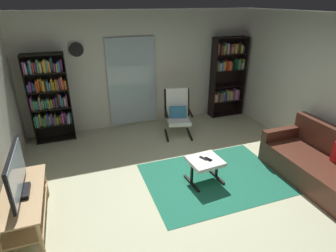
{
  "coord_description": "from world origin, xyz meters",
  "views": [
    {
      "loc": [
        -1.58,
        -3.27,
        2.78
      ],
      "look_at": [
        -0.17,
        0.64,
        0.88
      ],
      "focal_mm": 29.56,
      "sensor_mm": 36.0,
      "label": 1
    }
  ],
  "objects": [
    {
      "name": "tv_stand",
      "position": [
        -2.37,
        0.03,
        0.35
      ],
      "size": [
        0.51,
        1.29,
        0.53
      ],
      "color": "tan",
      "rests_on": "ground"
    },
    {
      "name": "wall_back",
      "position": [
        0.0,
        2.9,
        1.3
      ],
      "size": [
        5.6,
        0.06,
        2.6
      ],
      "primitive_type": "cube",
      "color": "silver",
      "rests_on": "ground"
    },
    {
      "name": "glass_door_panel",
      "position": [
        -0.26,
        2.83,
        1.05
      ],
      "size": [
        1.1,
        0.01,
        2.0
      ],
      "primitive_type": "cube",
      "color": "silver"
    },
    {
      "name": "wall_clock",
      "position": [
        -1.39,
        2.82,
        1.85
      ],
      "size": [
        0.29,
        0.03,
        0.29
      ],
      "color": "silver"
    },
    {
      "name": "leather_sofa",
      "position": [
        2.13,
        -0.5,
        0.31
      ],
      "size": [
        0.92,
        1.86,
        0.85
      ],
      "color": "#522B1E",
      "rests_on": "ground"
    },
    {
      "name": "tv_remote",
      "position": [
        0.28,
        0.2,
        0.42
      ],
      "size": [
        0.1,
        0.15,
        0.02
      ],
      "primitive_type": "cube",
      "rotation": [
        0.0,
        0.0,
        0.44
      ],
      "color": "black",
      "rests_on": "ottoman"
    },
    {
      "name": "ottoman",
      "position": [
        0.3,
        0.16,
        0.34
      ],
      "size": [
        0.56,
        0.52,
        0.41
      ],
      "color": "white",
      "rests_on": "ground"
    },
    {
      "name": "cell_phone",
      "position": [
        0.34,
        0.15,
        0.42
      ],
      "size": [
        0.12,
        0.16,
        0.01
      ],
      "primitive_type": "cube",
      "rotation": [
        0.0,
        0.0,
        0.43
      ],
      "color": "black",
      "rests_on": "ottoman"
    },
    {
      "name": "ground_plane",
      "position": [
        0.0,
        0.0,
        0.0
      ],
      "size": [
        7.02,
        7.02,
        0.0
      ],
      "primitive_type": "plane",
      "color": "#BEC099"
    },
    {
      "name": "area_rug",
      "position": [
        0.49,
        0.16,
        0.0
      ],
      "size": [
        2.29,
        1.7,
        0.01
      ],
      "primitive_type": "cube",
      "color": "#1F694E",
      "rests_on": "ground"
    },
    {
      "name": "lounge_armchair",
      "position": [
        0.54,
        2.0,
        0.53
      ],
      "size": [
        0.69,
        0.76,
        1.02
      ],
      "color": "black",
      "rests_on": "ground"
    },
    {
      "name": "bookshelf_near_tv",
      "position": [
        -2.05,
        2.63,
        1.0
      ],
      "size": [
        0.79,
        0.3,
        1.85
      ],
      "color": "black",
      "rests_on": "ground"
    },
    {
      "name": "bookshelf_near_sofa",
      "position": [
        2.14,
        2.68,
        1.05
      ],
      "size": [
        0.86,
        0.3,
        1.98
      ],
      "color": "black",
      "rests_on": "ground"
    },
    {
      "name": "television",
      "position": [
        -2.37,
        0.05,
        0.82
      ],
      "size": [
        0.2,
        1.01,
        0.6
      ],
      "color": "black",
      "rests_on": "tv_stand"
    }
  ]
}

